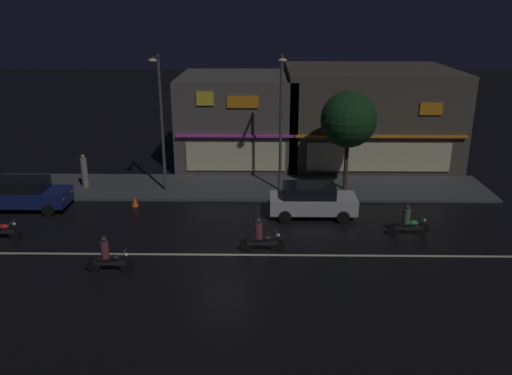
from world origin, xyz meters
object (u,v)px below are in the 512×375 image
streetlamp_west (160,114)px  streetlamp_mid (281,114)px  motorcycle_following (261,238)px  motorcycle_trailing_far (408,223)px  pedestrian_on_sidewalk (84,172)px  parked_car_trailing (25,194)px  traffic_cone (135,201)px  motorcycle_opposite_lane (108,257)px  parked_car_near_kerb (312,200)px

streetlamp_west → streetlamp_mid: (6.49, 0.11, 0.00)m
motorcycle_following → motorcycle_trailing_far: 6.97m
streetlamp_west → pedestrian_on_sidewalk: bearing=171.4°
streetlamp_mid → pedestrian_on_sidewalk: 11.76m
parked_car_trailing → traffic_cone: size_ratio=7.82×
pedestrian_on_sidewalk → motorcycle_trailing_far: pedestrian_on_sidewalk is taller
parked_car_trailing → motorcycle_opposite_lane: 9.12m
motorcycle_opposite_lane → pedestrian_on_sidewalk: bearing=-66.8°
streetlamp_west → parked_car_trailing: (-6.77, -2.52, -3.68)m
parked_car_near_kerb → motorcycle_opposite_lane: bearing=34.9°
pedestrian_on_sidewalk → motorcycle_opposite_lane: bearing=-64.9°
parked_car_near_kerb → streetlamp_mid: bearing=-66.0°
motorcycle_opposite_lane → parked_car_trailing: bearing=-46.7°
streetlamp_west → motorcycle_opposite_lane: (-0.59, -9.22, -3.91)m
parked_car_trailing → pedestrian_on_sidewalk: bearing=57.6°
motorcycle_trailing_far → traffic_cone: size_ratio=3.45×
pedestrian_on_sidewalk → parked_car_trailing: (-2.05, -3.23, -0.17)m
streetlamp_mid → parked_car_near_kerb: streetlamp_mid is taller
parked_car_near_kerb → parked_car_trailing: (-14.75, 0.73, 0.00)m
streetlamp_west → motorcycle_opposite_lane: bearing=-93.7°
parked_car_trailing → motorcycle_following: (12.24, -4.76, -0.24)m
streetlamp_west → pedestrian_on_sidewalk: (-4.72, 0.71, -3.51)m
motorcycle_trailing_far → parked_car_trailing: bearing=167.7°
pedestrian_on_sidewalk → streetlamp_west: bearing=-6.0°
parked_car_trailing → streetlamp_mid: bearing=11.2°
motorcycle_trailing_far → traffic_cone: motorcycle_trailing_far is taller
motorcycle_trailing_far → traffic_cone: 13.91m
parked_car_near_kerb → traffic_cone: 9.32m
parked_car_near_kerb → parked_car_trailing: 14.77m
pedestrian_on_sidewalk → parked_car_near_kerb: 13.30m
streetlamp_mid → motorcycle_trailing_far: (5.72, -5.64, -3.91)m
streetlamp_west → motorcycle_following: bearing=-53.1°
streetlamp_west → pedestrian_on_sidewalk: size_ratio=3.89×
motorcycle_opposite_lane → motorcycle_following: bearing=-161.6°
streetlamp_mid → parked_car_trailing: streetlamp_mid is taller
pedestrian_on_sidewalk → parked_car_trailing: pedestrian_on_sidewalk is taller
streetlamp_west → traffic_cone: (-1.24, -1.98, -4.27)m
motorcycle_opposite_lane → traffic_cone: 7.27m
traffic_cone → parked_car_near_kerb: bearing=-7.8°
parked_car_trailing → motorcycle_following: size_ratio=2.26×
pedestrian_on_sidewalk → traffic_cone: pedestrian_on_sidewalk is taller
pedestrian_on_sidewalk → parked_car_near_kerb: size_ratio=0.45×
streetlamp_mid → motorcycle_following: (-1.02, -7.39, -3.91)m
parked_car_near_kerb → motorcycle_opposite_lane: (-8.57, -5.97, -0.24)m
parked_car_near_kerb → motorcycle_opposite_lane: 10.45m
streetlamp_mid → motorcycle_following: 8.42m
parked_car_trailing → motorcycle_opposite_lane: size_ratio=2.26×
streetlamp_west → traffic_cone: bearing=-122.0°
pedestrian_on_sidewalk → traffic_cone: bearing=-35.2°
parked_car_trailing → traffic_cone: bearing=5.5°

